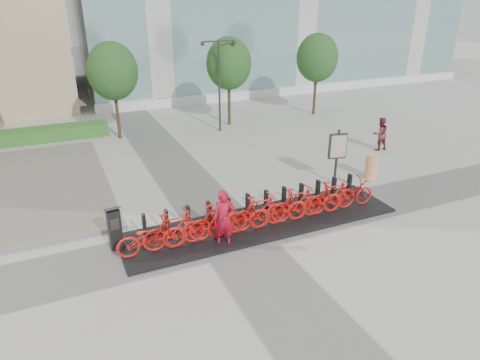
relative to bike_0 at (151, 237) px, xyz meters
name	(u,v)px	position (x,y,z in m)	size (l,w,h in m)	color
ground	(231,235)	(2.60, 0.05, -0.62)	(120.00, 120.00, 0.00)	#A8A8A1
hedge_b	(50,134)	(-2.40, 13.25, -0.27)	(6.00, 1.20, 0.70)	#3A682A
tree_1	(112,71)	(1.10, 12.05, 2.97)	(2.60, 2.60, 5.10)	#493327
tree_2	(229,64)	(7.60, 12.05, 2.97)	(2.60, 2.60, 5.10)	#493327
tree_3	(317,58)	(13.60, 12.05, 2.97)	(2.60, 2.60, 5.10)	#493327
streetlamp	(219,76)	(6.60, 11.05, 2.51)	(2.00, 0.20, 5.00)	black
dock_pad	(262,222)	(3.90, 0.35, -0.58)	(9.60, 2.40, 0.08)	black
dock_rail_posts	(258,204)	(3.96, 0.82, -0.12)	(8.02, 0.50, 0.85)	black
bike_0	(151,237)	(0.00, 0.00, 0.00)	(0.72, 2.06, 1.08)	red
bike_1	(174,230)	(0.72, 0.00, 0.06)	(0.56, 2.00, 1.20)	red
bike_2	(197,227)	(1.44, 0.00, 0.00)	(0.72, 2.06, 1.08)	red
bike_3	(218,220)	(2.16, 0.00, 0.06)	(0.56, 2.00, 1.20)	red
bike_4	(239,218)	(2.88, 0.00, 0.00)	(0.72, 2.06, 1.08)	red
bike_5	(259,212)	(3.60, 0.00, 0.06)	(0.56, 2.00, 1.20)	red
bike_6	(279,209)	(4.32, 0.00, 0.00)	(0.72, 2.06, 1.08)	red
bike_7	(297,204)	(5.04, 0.00, 0.06)	(0.56, 2.00, 1.20)	red
bike_8	(315,201)	(5.76, 0.00, 0.00)	(0.72, 2.06, 1.08)	red
bike_9	(332,196)	(6.48, 0.00, 0.06)	(0.56, 2.00, 1.20)	red
bike_10	(349,194)	(7.20, 0.00, 0.00)	(0.72, 2.06, 1.08)	red
kiosk	(115,228)	(-0.93, 0.67, 0.15)	(0.48, 0.42, 1.43)	black
worker_red	(224,219)	(2.19, -0.39, 0.30)	(0.67, 0.44, 1.84)	#AD0C24
pedestrian	(380,134)	(12.70, 4.74, 0.22)	(0.81, 0.63, 1.67)	maroon
construction_barrel	(371,167)	(9.91, 2.00, -0.10)	(0.54, 0.54, 1.05)	#FF6C00
map_sign	(338,148)	(8.18, 2.16, 0.91)	(0.76, 0.28, 2.31)	black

